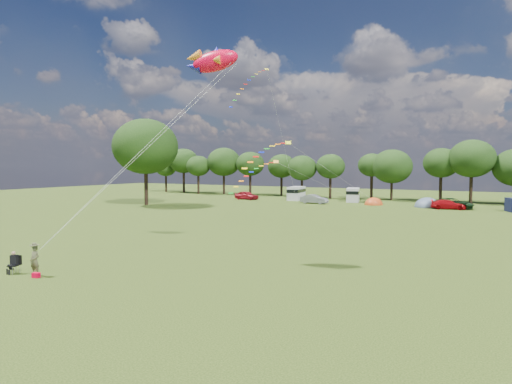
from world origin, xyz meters
The scene contains 18 objects.
ground_plane centered at (0.00, 0.00, 0.00)m, with size 180.00×180.00×0.00m, color black.
tree_line centered at (5.30, 54.99, 6.35)m, with size 102.98×10.98×10.27m.
big_tree centered at (-30.00, 28.00, 9.02)m, with size 10.00×10.00×13.28m.
car_a centered at (-21.45, 44.46, 0.77)m, with size 1.82×4.61×1.54m, color maroon.
car_b centered at (-7.88, 42.49, 0.73)m, with size 1.54×4.12×1.45m, color gray.
car_c centered at (11.78, 42.93, 0.67)m, with size 1.86×4.44×1.33m, color #B5090F.
car_d centered at (12.31, 44.16, 0.75)m, with size 2.50×5.52×1.51m, color black.
campervan_b centered at (-13.18, 47.77, 1.28)m, with size 2.54×5.03×2.38m.
campervan_c centered at (-3.38, 49.06, 1.24)m, with size 2.97×5.04×2.31m.
tent_orange centered at (1.01, 45.00, 0.02)m, with size 2.88×3.15×2.25m.
tent_greyblue centered at (8.85, 44.96, 0.02)m, with size 3.80×4.16×2.83m.
kite_flyer centered at (-5.83, -7.24, 0.84)m, with size 0.61×0.40×1.68m, color brown.
camp_chair centered at (-7.29, -7.48, 0.76)m, with size 0.66×0.69×1.27m.
kite_bag centered at (-5.32, -7.54, 0.14)m, with size 0.39×0.26×0.28m, color red.
fish_kite centered at (0.14, 1.53, 12.93)m, with size 3.84×2.24×2.01m.
streamer_kite_a centered at (-11.53, 28.36, 17.34)m, with size 3.28×5.53×5.74m.
streamer_kite_b centered at (-6.74, 20.95, 5.47)m, with size 4.30×4.59×3.80m.
streamer_kite_c centered at (-2.19, 15.14, 7.64)m, with size 3.18×4.86×2.80m.
Camera 1 is at (16.14, -22.14, 6.13)m, focal length 30.00 mm.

